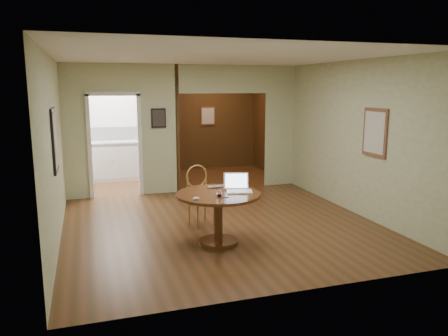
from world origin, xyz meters
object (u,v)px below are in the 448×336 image
object	(u,v)px
open_laptop	(238,187)
closed_laptop	(219,187)
dining_table	(218,206)
chair	(200,192)

from	to	relation	value
open_laptop	closed_laptop	xyz separation A→B (m)	(-0.21, 0.28, -0.05)
dining_table	open_laptop	distance (m)	0.40
closed_laptop	open_laptop	bearing A→B (deg)	-61.03
chair	closed_laptop	bearing A→B (deg)	-90.94
closed_laptop	dining_table	bearing A→B (deg)	-115.06
chair	dining_table	bearing A→B (deg)	-101.18
chair	closed_laptop	world-z (taller)	chair
dining_table	chair	distance (m)	0.93
dining_table	chair	size ratio (longest dim) A/B	1.21
closed_laptop	chair	bearing A→B (deg)	95.46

